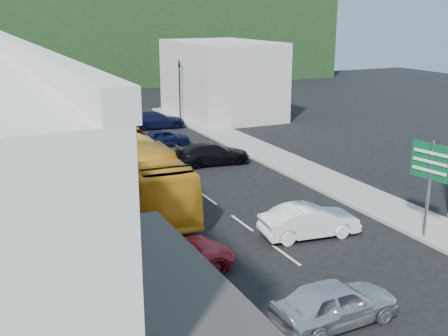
% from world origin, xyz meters
% --- Properties ---
extents(ground, '(120.00, 120.00, 0.00)m').
position_xyz_m(ground, '(0.00, 0.00, 0.00)').
color(ground, black).
rests_on(ground, ground).
extents(sidewalk_left, '(3.00, 52.00, 0.15)m').
position_xyz_m(sidewalk_left, '(-7.50, 10.00, 0.07)').
color(sidewalk_left, gray).
rests_on(sidewalk_left, ground).
extents(sidewalk_right, '(3.00, 52.00, 0.15)m').
position_xyz_m(sidewalk_right, '(7.50, 10.00, 0.07)').
color(sidewalk_right, gray).
rests_on(sidewalk_right, ground).
extents(distant_block_right, '(8.00, 12.00, 7.00)m').
position_xyz_m(distant_block_right, '(11.00, 30.00, 3.50)').
color(distant_block_right, '#B7B2A8').
rests_on(distant_block_right, ground).
extents(hillside, '(80.00, 26.00, 14.00)m').
position_xyz_m(hillside, '(-1.45, 65.09, 6.73)').
color(hillside, black).
rests_on(hillside, ground).
extents(bus, '(3.04, 11.70, 3.10)m').
position_xyz_m(bus, '(-3.46, 8.82, 1.55)').
color(bus, orange).
rests_on(bus, ground).
extents(car_silver, '(4.46, 1.96, 1.40)m').
position_xyz_m(car_silver, '(-1.35, -5.16, 0.70)').
color(car_silver, silver).
rests_on(car_silver, ground).
extents(car_white, '(4.58, 2.30, 1.40)m').
position_xyz_m(car_white, '(1.95, 1.28, 0.70)').
color(car_white, silver).
rests_on(car_white, ground).
extents(car_red, '(4.62, 1.94, 1.40)m').
position_xyz_m(car_red, '(-4.86, 0.42, 0.70)').
color(car_red, maroon).
rests_on(car_red, ground).
extents(car_black_near, '(4.65, 2.25, 1.40)m').
position_xyz_m(car_black_near, '(3.05, 14.27, 0.70)').
color(car_black_near, black).
rests_on(car_black_near, ground).
extents(car_navy_mid, '(4.41, 1.83, 1.40)m').
position_xyz_m(car_navy_mid, '(1.92, 20.44, 0.70)').
color(car_navy_mid, black).
rests_on(car_navy_mid, ground).
extents(car_black_far, '(4.41, 1.83, 1.40)m').
position_xyz_m(car_black_far, '(-3.43, 21.01, 0.70)').
color(car_black_far, black).
rests_on(car_black_far, ground).
extents(car_navy_far, '(4.66, 2.27, 1.40)m').
position_xyz_m(car_navy_far, '(3.50, 26.98, 0.70)').
color(car_navy_far, black).
rests_on(car_navy_far, ground).
extents(pedestrian_left, '(0.43, 0.62, 1.70)m').
position_xyz_m(pedestrian_left, '(-7.03, 3.26, 1.00)').
color(pedestrian_left, black).
rests_on(pedestrian_left, sidewalk_left).
extents(direction_sign, '(0.89, 2.07, 4.44)m').
position_xyz_m(direction_sign, '(6.30, -1.19, 2.22)').
color(direction_sign, '#095327').
rests_on(direction_sign, ground).
extents(traffic_signal, '(0.88, 1.26, 5.45)m').
position_xyz_m(traffic_signal, '(6.60, 29.47, 2.72)').
color(traffic_signal, black).
rests_on(traffic_signal, ground).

